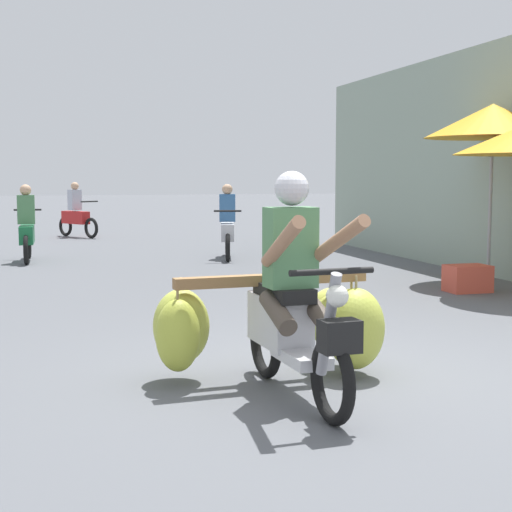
# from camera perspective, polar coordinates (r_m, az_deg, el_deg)

# --- Properties ---
(ground_plane) EXTENTS (120.00, 120.00, 0.00)m
(ground_plane) POSITION_cam_1_polar(r_m,az_deg,el_deg) (5.92, 6.58, -9.22)
(ground_plane) COLOR #56595E
(motorbike_main_loaded) EXTENTS (1.81, 1.86, 1.58)m
(motorbike_main_loaded) POSITION_cam_1_polar(r_m,az_deg,el_deg) (5.77, 2.85, -4.53)
(motorbike_main_loaded) COLOR black
(motorbike_main_loaded) RESTS_ON ground
(motorbike_distant_ahead_left) EXTENTS (0.50, 1.62, 1.40)m
(motorbike_distant_ahead_left) POSITION_cam_1_polar(r_m,az_deg,el_deg) (14.52, -16.59, 1.82)
(motorbike_distant_ahead_left) COLOR black
(motorbike_distant_ahead_left) RESTS_ON ground
(motorbike_distant_ahead_right) EXTENTS (0.60, 1.60, 1.40)m
(motorbike_distant_ahead_right) POSITION_cam_1_polar(r_m,az_deg,el_deg) (14.55, -2.13, 2.06)
(motorbike_distant_ahead_right) COLOR black
(motorbike_distant_ahead_right) RESTS_ON ground
(motorbike_distant_far_ahead) EXTENTS (0.96, 1.41, 1.40)m
(motorbike_distant_far_ahead) POSITION_cam_1_polar(r_m,az_deg,el_deg) (20.14, -13.16, 2.98)
(motorbike_distant_far_ahead) COLOR black
(motorbike_distant_far_ahead) RESTS_ON ground
(market_umbrella_further_along) EXTENTS (1.95, 1.95, 2.58)m
(market_umbrella_further_along) POSITION_cam_1_polar(r_m,az_deg,el_deg) (11.72, 17.12, 9.53)
(market_umbrella_further_along) COLOR #99999E
(market_umbrella_further_along) RESTS_ON ground
(produce_crate) EXTENTS (0.56, 0.40, 0.36)m
(produce_crate) POSITION_cam_1_polar(r_m,az_deg,el_deg) (10.71, 15.38, -1.61)
(produce_crate) COLOR #CC4C38
(produce_crate) RESTS_ON ground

